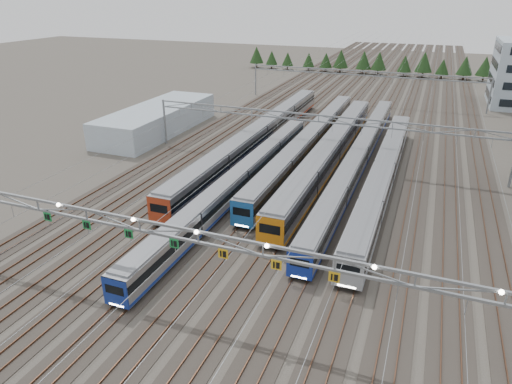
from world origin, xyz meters
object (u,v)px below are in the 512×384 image
(train_d, at_px, (330,151))
(west_shed, at_px, (157,119))
(train_a, at_px, (259,136))
(train_e, at_px, (359,155))
(train_b, at_px, (240,180))
(train_c, at_px, (310,141))
(gantry_near, at_px, (197,240))
(gantry_mid, at_px, (318,124))
(gantry_far, at_px, (364,77))
(train_f, at_px, (384,173))

(train_d, xyz_separation_m, west_shed, (-35.86, 6.42, 0.08))
(train_a, xyz_separation_m, train_e, (18.00, -3.18, -0.35))
(train_b, xyz_separation_m, train_e, (13.50, 16.11, 0.02))
(train_c, xyz_separation_m, gantry_near, (2.20, -44.05, 4.95))
(train_c, xyz_separation_m, gantry_mid, (2.25, -3.94, 4.26))
(gantry_near, bearing_deg, train_d, 86.70)
(gantry_mid, xyz_separation_m, gantry_far, (0.00, 45.00, 0.00))
(train_a, distance_m, gantry_mid, 12.48)
(train_a, height_order, gantry_near, gantry_near)
(train_b, bearing_deg, west_shed, 140.76)
(train_e, distance_m, gantry_far, 45.40)
(train_e, bearing_deg, gantry_far, 98.59)
(train_a, relative_size, gantry_far, 1.15)
(gantry_near, relative_size, gantry_far, 1.00)
(train_d, relative_size, west_shed, 1.91)
(train_a, relative_size, gantry_mid, 1.15)
(train_a, relative_size, gantry_near, 1.15)
(train_e, xyz_separation_m, gantry_mid, (-6.75, -0.33, 4.46))
(train_a, bearing_deg, train_e, -10.02)
(train_e, bearing_deg, train_c, 158.15)
(gantry_far, relative_size, west_shed, 1.88)
(train_b, height_order, west_shed, west_shed)
(train_d, bearing_deg, west_shed, 169.85)
(train_d, distance_m, gantry_near, 40.20)
(train_a, bearing_deg, train_c, 2.72)
(gantry_near, relative_size, west_shed, 1.88)
(gantry_far, bearing_deg, gantry_mid, -90.00)
(train_c, relative_size, train_e, 0.89)
(west_shed, bearing_deg, gantry_near, -54.05)
(gantry_mid, distance_m, gantry_far, 45.00)
(train_c, bearing_deg, train_b, -102.85)
(train_f, relative_size, west_shed, 1.77)
(train_a, xyz_separation_m, gantry_mid, (11.25, -3.51, 4.11))
(gantry_far, bearing_deg, train_d, -87.15)
(train_a, distance_m, train_e, 18.28)
(train_f, bearing_deg, train_e, 122.88)
(gantry_near, distance_m, gantry_mid, 40.12)
(train_c, relative_size, gantry_near, 1.06)
(train_c, distance_m, train_f, 17.15)
(train_d, distance_m, train_f, 11.03)
(train_c, height_order, gantry_near, gantry_near)
(train_b, distance_m, west_shed, 34.69)
(train_d, xyz_separation_m, gantry_near, (-2.30, -39.85, 4.77))
(train_e, bearing_deg, train_a, 169.98)
(train_f, bearing_deg, west_shed, 164.08)
(train_a, distance_m, train_b, 19.81)
(train_b, xyz_separation_m, train_d, (9.00, 15.52, 0.41))
(train_c, height_order, train_d, train_d)
(gantry_near, height_order, gantry_far, gantry_near)
(train_b, bearing_deg, gantry_far, 83.66)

